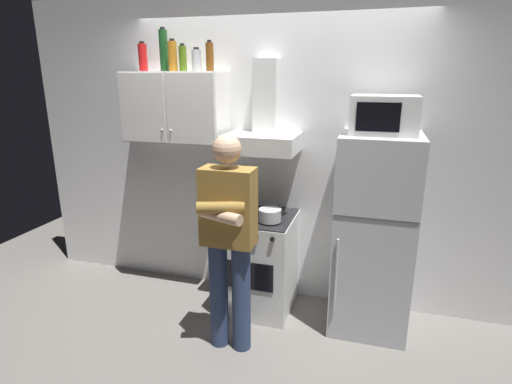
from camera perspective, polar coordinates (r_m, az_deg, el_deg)
name	(u,v)px	position (r m, az deg, el deg)	size (l,w,h in m)	color
ground_plane	(256,321)	(3.64, 0.00, -17.64)	(7.00, 7.00, 0.00)	slate
back_wall_tiled	(275,153)	(3.67, 2.69, 5.52)	(4.80, 0.10, 2.70)	white
upper_cabinet	(175,107)	(3.71, -11.24, 11.59)	(0.90, 0.37, 0.60)	white
stove_oven	(259,262)	(3.65, 0.37, -9.75)	(0.60, 0.62, 0.87)	white
range_hood	(263,128)	(3.43, 1.01, 8.97)	(0.60, 0.44, 0.75)	white
refrigerator	(374,235)	(3.38, 16.12, -5.79)	(0.60, 0.62, 1.60)	silver
microwave	(384,115)	(3.18, 17.46, 10.26)	(0.48, 0.37, 0.28)	silver
person_standing	(228,238)	(2.94, -3.87, -6.37)	(0.38, 0.33, 1.64)	navy
cooking_pot	(270,215)	(3.32, 1.97, -3.25)	(0.29, 0.19, 0.10)	#B7BABF
bottle_wine_green	(164,50)	(3.77, -12.78, 18.77)	(0.07, 0.07, 0.36)	#19471E
bottle_canister_steel	(197,60)	(3.64, -8.30, 17.79)	(0.08, 0.08, 0.19)	#B2B5BA
bottle_olive_oil	(183,58)	(3.63, -10.20, 17.93)	(0.06, 0.06, 0.22)	#4C6B19
bottle_soda_red	(143,57)	(3.86, -15.54, 17.70)	(0.08, 0.08, 0.25)	red
bottle_beer_brown	(210,57)	(3.60, -6.49, 18.30)	(0.07, 0.07, 0.25)	brown
bottle_liquor_amber	(173,56)	(3.68, -11.57, 18.15)	(0.07, 0.07, 0.26)	#B7721E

